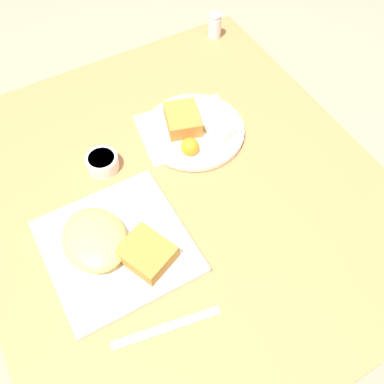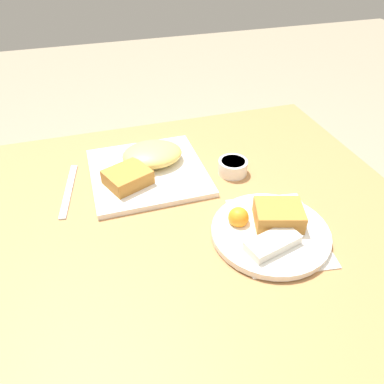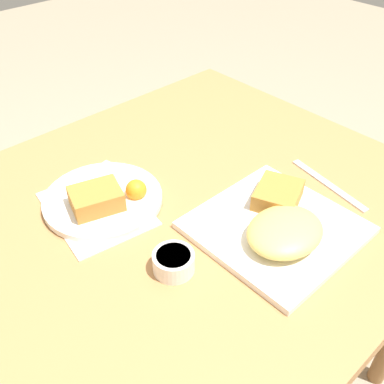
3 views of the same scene
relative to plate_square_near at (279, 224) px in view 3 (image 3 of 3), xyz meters
The scene contains 7 objects.
ground_plane 0.80m from the plate_square_near, 108.35° to the left, with size 8.00×8.00×0.00m, color gray.
dining_table 0.23m from the plate_square_near, 108.35° to the left, with size 1.01×0.90×0.75m.
menu_card 0.37m from the plate_square_near, 126.50° to the left, with size 0.21×0.26×0.00m.
plate_square_near is the anchor object (origin of this frame).
plate_oval_far 0.36m from the plate_square_near, 123.43° to the left, with size 0.25×0.25×0.05m.
sauce_ramekin 0.22m from the plate_square_near, 162.45° to the left, with size 0.07×0.07×0.04m.
butter_knife 0.20m from the plate_square_near, ahead, with size 0.05×0.21×0.00m.
Camera 3 is at (-0.48, -0.54, 1.35)m, focal length 42.00 mm.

